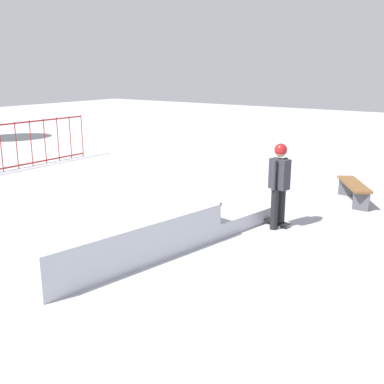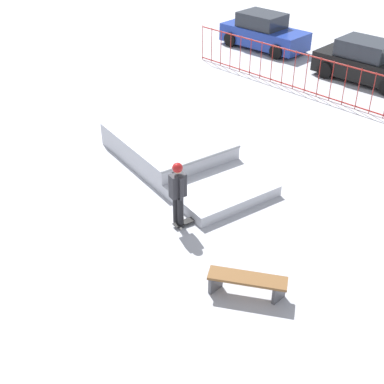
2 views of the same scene
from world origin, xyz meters
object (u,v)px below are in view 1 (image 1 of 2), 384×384
object	(u,v)px
skate_ramp	(122,224)
skater	(279,180)
park_bench	(354,188)
skateboard	(271,221)

from	to	relation	value
skate_ramp	skater	world-z (taller)	skater
park_bench	skater	bearing A→B (deg)	166.67
skateboard	park_bench	bearing A→B (deg)	-96.15
skater	skateboard	distance (m)	0.96
skateboard	park_bench	distance (m)	2.77
skate_ramp	park_bench	world-z (taller)	skate_ramp
skater	skateboard	size ratio (longest dim) A/B	2.09
skate_ramp	skater	xyz separation A→B (m)	(2.33, -2.07, 0.69)
park_bench	skateboard	bearing A→B (deg)	161.94
skater	park_bench	size ratio (longest dim) A/B	1.10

